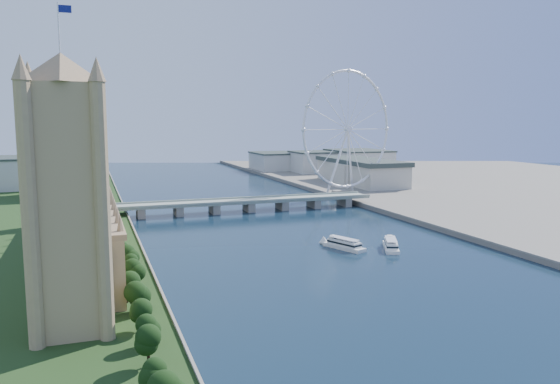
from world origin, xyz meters
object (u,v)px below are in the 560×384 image
tour_boat_near (344,249)px  tour_boat_far (391,249)px  victoria_tower (67,186)px  london_eye (348,130)px

tour_boat_near → tour_boat_far: tour_boat_near is taller
victoria_tower → tour_boat_near: 184.86m
london_eye → tour_boat_near: (-104.47, -207.59, -67.52)m
victoria_tower → tour_boat_far: bearing=25.0°
tour_boat_far → tour_boat_near: bearing=-176.0°
victoria_tower → tour_boat_near: size_ratio=3.52×
london_eye → tour_boat_near: size_ratio=3.91×
tour_boat_near → victoria_tower: bearing=-169.6°
victoria_tower → london_eye: bearing=49.6°
london_eye → victoria_tower: bearing=-130.4°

